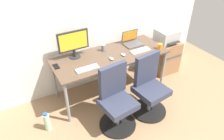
# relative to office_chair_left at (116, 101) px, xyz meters

# --- Properties ---
(ground_plane) EXTENTS (5.28, 5.28, 0.00)m
(ground_plane) POSITION_rel_office_chair_left_xyz_m (0.28, 0.67, -0.42)
(ground_plane) COLOR #9E7A56
(back_wall) EXTENTS (4.40, 0.04, 2.60)m
(back_wall) POSITION_rel_office_chair_left_xyz_m (0.28, 1.11, 0.88)
(back_wall) COLOR white
(back_wall) RESTS_ON ground
(desk) EXTENTS (1.85, 0.73, 0.74)m
(desk) POSITION_rel_office_chair_left_xyz_m (0.28, 0.67, 0.26)
(desk) COLOR brown
(desk) RESTS_ON ground
(office_chair_left) EXTENTS (0.54, 0.54, 0.94)m
(office_chair_left) POSITION_rel_office_chair_left_xyz_m (0.00, 0.00, 0.00)
(office_chair_left) COLOR black
(office_chair_left) RESTS_ON ground
(office_chair_right) EXTENTS (0.54, 0.54, 0.94)m
(office_chair_right) POSITION_rel_office_chair_left_xyz_m (0.57, -0.00, 0.00)
(office_chair_right) COLOR black
(office_chair_right) RESTS_ON ground
(side_cabinet) EXTENTS (0.48, 0.49, 0.63)m
(side_cabinet) POSITION_rel_office_chair_left_xyz_m (1.54, 0.77, -0.11)
(side_cabinet) COLOR #996B47
(side_cabinet) RESTS_ON ground
(printer) EXTENTS (0.38, 0.40, 0.24)m
(printer) POSITION_rel_office_chair_left_xyz_m (1.54, 0.77, 0.32)
(printer) COLOR #B7B7B7
(printer) RESTS_ON side_cabinet
(water_bottle_on_floor) EXTENTS (0.09, 0.09, 0.31)m
(water_bottle_on_floor) POSITION_rel_office_chair_left_xyz_m (-0.92, 0.36, -0.28)
(water_bottle_on_floor) COLOR #A5D8B2
(water_bottle_on_floor) RESTS_ON ground
(desktop_monitor) EXTENTS (0.48, 0.18, 0.43)m
(desktop_monitor) POSITION_rel_office_chair_left_xyz_m (-0.23, 0.89, 0.57)
(desktop_monitor) COLOR #262626
(desktop_monitor) RESTS_ON desk
(open_laptop) EXTENTS (0.31, 0.26, 0.23)m
(open_laptop) POSITION_rel_office_chair_left_xyz_m (0.79, 0.83, 0.37)
(open_laptop) COLOR #4C4C51
(open_laptop) RESTS_ON desk
(keyboard_by_monitor) EXTENTS (0.34, 0.12, 0.02)m
(keyboard_by_monitor) POSITION_rel_office_chair_left_xyz_m (-0.21, 0.47, 0.33)
(keyboard_by_monitor) COLOR #B7B7B7
(keyboard_by_monitor) RESTS_ON desk
(keyboard_by_laptop) EXTENTS (0.34, 0.12, 0.02)m
(keyboard_by_laptop) POSITION_rel_office_chair_left_xyz_m (0.77, 0.54, 0.33)
(keyboard_by_laptop) COLOR silver
(keyboard_by_laptop) RESTS_ON desk
(mouse_by_monitor) EXTENTS (0.06, 0.10, 0.03)m
(mouse_by_monitor) POSITION_rel_office_chair_left_xyz_m (0.45, 0.55, 0.33)
(mouse_by_monitor) COLOR silver
(mouse_by_monitor) RESTS_ON desk
(mouse_by_laptop) EXTENTS (0.06, 0.10, 0.03)m
(mouse_by_laptop) POSITION_rel_office_chair_left_xyz_m (0.22, 0.54, 0.33)
(mouse_by_laptop) COLOR #B7B7B7
(mouse_by_laptop) RESTS_ON desk
(coffee_mug) EXTENTS (0.08, 0.08, 0.09)m
(coffee_mug) POSITION_rel_office_chair_left_xyz_m (1.09, 0.45, 0.36)
(coffee_mug) COLOR orange
(coffee_mug) RESTS_ON desk
(pen_cup) EXTENTS (0.07, 0.07, 0.10)m
(pen_cup) POSITION_rel_office_chair_left_xyz_m (0.25, 0.84, 0.37)
(pen_cup) COLOR slate
(pen_cup) RESTS_ON desk
(phone_near_monitor) EXTENTS (0.07, 0.14, 0.01)m
(phone_near_monitor) POSITION_rel_office_chair_left_xyz_m (-0.58, 0.76, 0.32)
(phone_near_monitor) COLOR black
(phone_near_monitor) RESTS_ON desk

